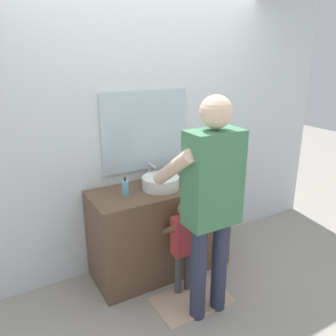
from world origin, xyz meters
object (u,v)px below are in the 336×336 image
(toothbrush_cup, at_px, (184,174))
(adult_parent, at_px, (211,192))
(soap_bottle, at_px, (125,188))
(child_toddler, at_px, (183,240))

(toothbrush_cup, xyz_separation_m, adult_parent, (-0.26, -0.76, 0.15))
(toothbrush_cup, relative_size, adult_parent, 0.12)
(soap_bottle, height_order, adult_parent, adult_parent)
(soap_bottle, distance_m, child_toddler, 0.66)
(soap_bottle, bearing_deg, child_toddler, -49.39)
(toothbrush_cup, distance_m, soap_bottle, 0.64)
(toothbrush_cup, relative_size, child_toddler, 0.24)
(child_toddler, bearing_deg, adult_parent, -81.24)
(toothbrush_cup, bearing_deg, adult_parent, -108.55)
(toothbrush_cup, height_order, soap_bottle, toothbrush_cup)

